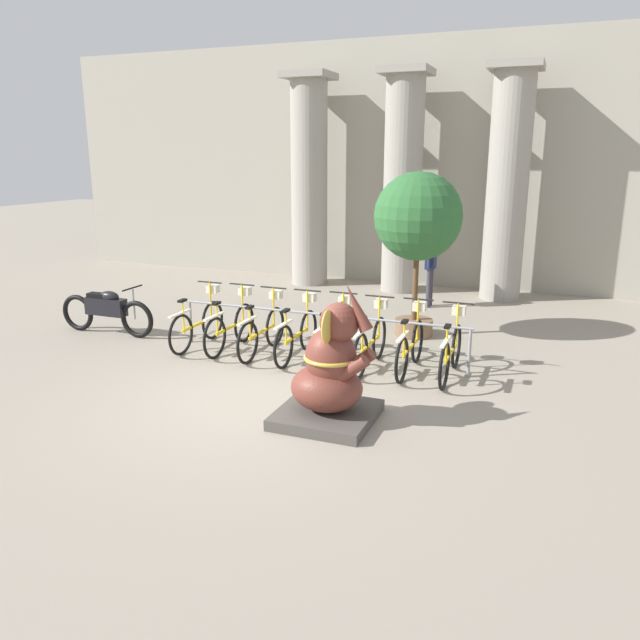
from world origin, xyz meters
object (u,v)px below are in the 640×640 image
motorcycle (107,310)px  bicycle_5 (371,342)px  elephant_statue (330,375)px  bicycle_3 (297,334)px  person_pedestrian (431,260)px  bicycle_2 (263,330)px  bicycle_6 (411,346)px  bicycle_4 (334,337)px  bicycle_7 (451,351)px  bicycle_0 (198,323)px  potted_tree (418,221)px  bicycle_1 (231,326)px

motorcycle → bicycle_5: bearing=-0.2°
elephant_statue → bicycle_3: bearing=122.7°
motorcycle → person_pedestrian: bearing=40.2°
bicycle_3 → elephant_statue: (1.37, -2.14, 0.20)m
bicycle_2 → bicycle_5: size_ratio=1.00×
bicycle_3 → bicycle_5: size_ratio=1.00×
bicycle_5 → bicycle_6: bearing=3.0°
bicycle_2 → bicycle_4: bearing=2.2°
bicycle_6 → motorcycle: bearing=-179.9°
elephant_statue → person_pedestrian: elephant_statue is taller
bicycle_3 → elephant_statue: elephant_statue is taller
bicycle_2 → bicycle_7: (3.13, 0.01, 0.00)m
bicycle_0 → potted_tree: (3.35, 2.03, 1.70)m
bicycle_4 → potted_tree: size_ratio=0.58×
potted_tree → bicycle_5: bearing=-96.2°
bicycle_2 → elephant_statue: size_ratio=0.95×
bicycle_7 → bicycle_4: bearing=178.8°
bicycle_0 → bicycle_4: same height
motorcycle → bicycle_1: bearing=0.2°
bicycle_1 → bicycle_6: same height
bicycle_4 → bicycle_6: same height
bicycle_0 → bicycle_6: same height
bicycle_1 → potted_tree: bearing=36.2°
bicycle_4 → bicycle_2: bearing=-177.8°
bicycle_2 → bicycle_3: 0.63m
bicycle_1 → person_pedestrian: bearing=59.8°
bicycle_4 → motorcycle: 4.49m
bicycle_2 → potted_tree: (2.10, 2.04, 1.70)m
bicycle_6 → person_pedestrian: bearing=98.0°
bicycle_5 → bicycle_7: same height
bicycle_4 → bicycle_0: bearing=-179.0°
bicycle_0 → potted_tree: bearing=31.2°
bicycle_5 → bicycle_6: size_ratio=1.00×
bicycle_1 → bicycle_6: 3.13m
bicycle_1 → bicycle_4: bearing=0.2°
bicycle_0 → bicycle_6: size_ratio=1.00×
bicycle_0 → motorcycle: bicycle_0 is taller
bicycle_0 → elephant_statue: elephant_statue is taller
bicycle_0 → motorcycle: (-1.99, 0.03, 0.04)m
bicycle_3 → bicycle_7: same height
bicycle_7 → potted_tree: (-1.03, 2.03, 1.70)m
bicycle_1 → bicycle_5: (2.51, -0.03, 0.00)m
bicycle_7 → elephant_statue: size_ratio=0.95×
bicycle_4 → bicycle_1: bearing=-179.8°
bicycle_3 → elephant_statue: 2.55m
bicycle_5 → person_pedestrian: person_pedestrian is taller
elephant_statue → bicycle_7: bearing=62.1°
bicycle_0 → bicycle_1: size_ratio=1.00×
bicycle_1 → bicycle_3: 1.25m
bicycle_2 → person_pedestrian: size_ratio=0.99×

